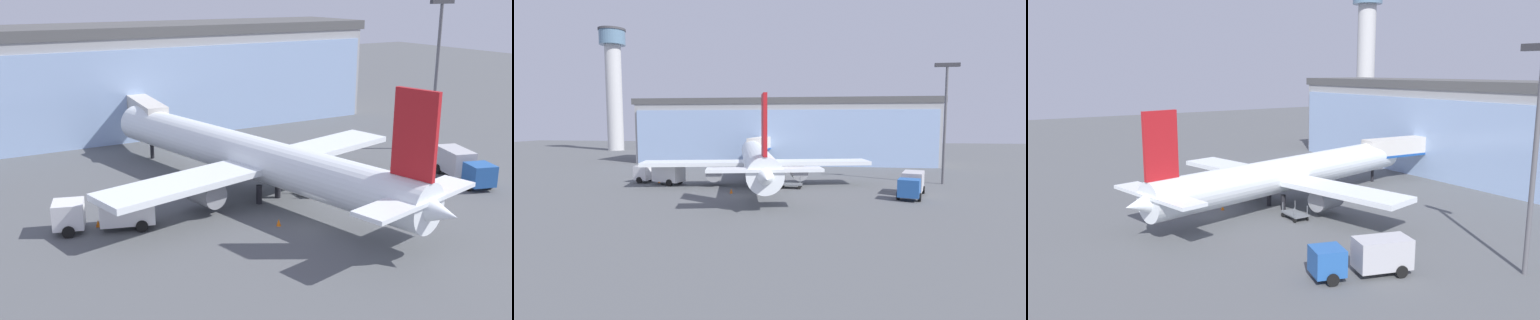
% 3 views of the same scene
% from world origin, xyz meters
% --- Properties ---
extents(ground, '(240.00, 240.00, 0.00)m').
position_xyz_m(ground, '(0.00, 0.00, 0.00)').
color(ground, '#545659').
extents(terminal_building, '(60.46, 13.47, 13.10)m').
position_xyz_m(terminal_building, '(-0.00, 37.97, 6.55)').
color(terminal_building, '#A1A1A1').
rests_on(terminal_building, ground).
extents(jet_bridge, '(3.16, 11.64, 5.61)m').
position_xyz_m(jet_bridge, '(-3.26, 28.32, 4.23)').
color(jet_bridge, beige).
rests_on(jet_bridge, ground).
extents(control_tower, '(7.63, 7.63, 35.18)m').
position_xyz_m(control_tower, '(-53.07, 66.49, 20.24)').
color(control_tower, silver).
rests_on(control_tower, ground).
extents(apron_light_mast, '(3.20, 0.40, 16.24)m').
position_xyz_m(apron_light_mast, '(24.47, 12.31, 9.81)').
color(apron_light_mast, '#59595E').
rests_on(apron_light_mast, ground).
extents(airplane, '(30.00, 39.29, 11.14)m').
position_xyz_m(airplane, '(-0.67, 8.70, 3.36)').
color(airplane, white).
rests_on(airplane, ground).
extents(catering_truck, '(7.62, 4.32, 2.65)m').
position_xyz_m(catering_truck, '(-13.72, 7.21, 1.47)').
color(catering_truck, silver).
rests_on(catering_truck, ground).
extents(fuel_truck, '(4.25, 7.62, 2.65)m').
position_xyz_m(fuel_truck, '(18.36, 2.46, 1.47)').
color(fuel_truck, '#2659A5').
rests_on(fuel_truck, ground).
extents(baggage_cart, '(2.86, 1.71, 1.50)m').
position_xyz_m(baggage_cart, '(4.26, 6.02, 0.50)').
color(baggage_cart, slate).
rests_on(baggage_cart, ground).
extents(safety_cone_nose, '(0.36, 0.36, 0.55)m').
position_xyz_m(safety_cone_nose, '(-2.46, 1.41, 0.28)').
color(safety_cone_nose, orange).
rests_on(safety_cone_nose, ground).
extents(safety_cone_wingtip, '(0.36, 0.36, 0.55)m').
position_xyz_m(safety_cone_wingtip, '(-14.34, 8.05, 0.28)').
color(safety_cone_wingtip, orange).
rests_on(safety_cone_wingtip, ground).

